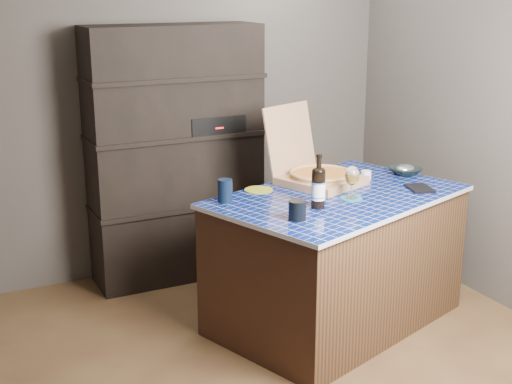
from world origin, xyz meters
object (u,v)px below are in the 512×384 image
mead_bottle (318,187)px  pizza_box (318,173)px  wine_glass (352,176)px  dvd_case (420,188)px  bowl (405,171)px  kitchen_island (336,259)px

mead_bottle → pizza_box: bearing=59.1°
mead_bottle → wine_glass: size_ratio=1.60×
pizza_box → dvd_case: pizza_box is taller
pizza_box → wine_glass: bearing=-110.5°
mead_bottle → bowl: (0.90, 0.37, -0.10)m
pizza_box → mead_bottle: size_ratio=2.11×
pizza_box → bowl: 0.64m
pizza_box → bowl: (0.64, -0.07, -0.04)m
pizza_box → mead_bottle: (-0.27, -0.44, 0.05)m
bowl → dvd_case: bearing=-113.4°
mead_bottle → dvd_case: size_ratio=1.64×
kitchen_island → bowl: 0.81m
kitchen_island → mead_bottle: 0.62m
mead_bottle → bowl: size_ratio=1.53×
kitchen_island → pizza_box: pizza_box is taller
kitchen_island → dvd_case: dvd_case is taller
dvd_case → bowl: size_ratio=0.93×
mead_bottle → wine_glass: mead_bottle is taller
wine_glass → bowl: 0.71m
dvd_case → bowl: 0.36m
wine_glass → mead_bottle: bearing=-166.7°
kitchen_island → wine_glass: (0.02, -0.11, 0.55)m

